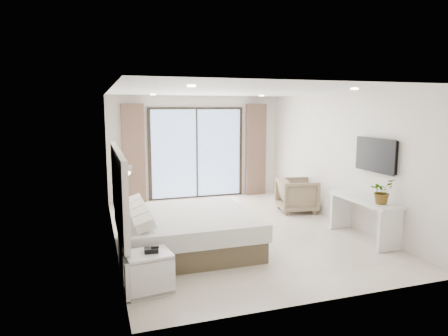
{
  "coord_description": "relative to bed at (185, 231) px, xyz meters",
  "views": [
    {
      "loc": [
        -2.6,
        -7.16,
        2.39
      ],
      "look_at": [
        -0.11,
        0.4,
        1.19
      ],
      "focal_mm": 32.0,
      "sensor_mm": 36.0,
      "label": 1
    }
  ],
  "objects": [
    {
      "name": "console_desk",
      "position": [
        3.23,
        -0.48,
        0.23
      ],
      "size": [
        0.48,
        1.54,
        0.77
      ],
      "color": "white",
      "rests_on": "ground"
    },
    {
      "name": "ground",
      "position": [
        1.19,
        0.75,
        -0.33
      ],
      "size": [
        6.2,
        6.2,
        0.0
      ],
      "primitive_type": "plane",
      "color": "beige",
      "rests_on": "ground"
    },
    {
      "name": "bed",
      "position": [
        0.0,
        0.0,
        0.0
      ],
      "size": [
        2.23,
        2.13,
        0.76
      ],
      "color": "brown",
      "rests_on": "ground"
    },
    {
      "name": "nightstand",
      "position": [
        -0.8,
        -1.4,
        -0.06
      ],
      "size": [
        0.64,
        0.55,
        0.53
      ],
      "rotation": [
        0.0,
        0.0,
        0.13
      ],
      "color": "white",
      "rests_on": "ground"
    },
    {
      "name": "phone",
      "position": [
        -0.75,
        -1.39,
        0.23
      ],
      "size": [
        0.19,
        0.15,
        0.06
      ],
      "primitive_type": "cube",
      "rotation": [
        0.0,
        0.0,
        -0.07
      ],
      "color": "black",
      "rests_on": "nightstand"
    },
    {
      "name": "room_shell",
      "position": [
        0.99,
        1.4,
        1.26
      ],
      "size": [
        4.62,
        6.22,
        2.72
      ],
      "color": "silver",
      "rests_on": "ground"
    },
    {
      "name": "plant",
      "position": [
        3.23,
        -0.92,
        0.61
      ],
      "size": [
        0.5,
        0.53,
        0.34
      ],
      "primitive_type": "imported",
      "rotation": [
        0.0,
        0.0,
        0.3
      ],
      "color": "#33662D",
      "rests_on": "console_desk"
    },
    {
      "name": "armchair",
      "position": [
        3.04,
        1.68,
        0.1
      ],
      "size": [
        0.9,
        0.95,
        0.85
      ],
      "primitive_type": "imported",
      "rotation": [
        0.0,
        0.0,
        1.39
      ],
      "color": "#7B6C50",
      "rests_on": "ground"
    }
  ]
}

